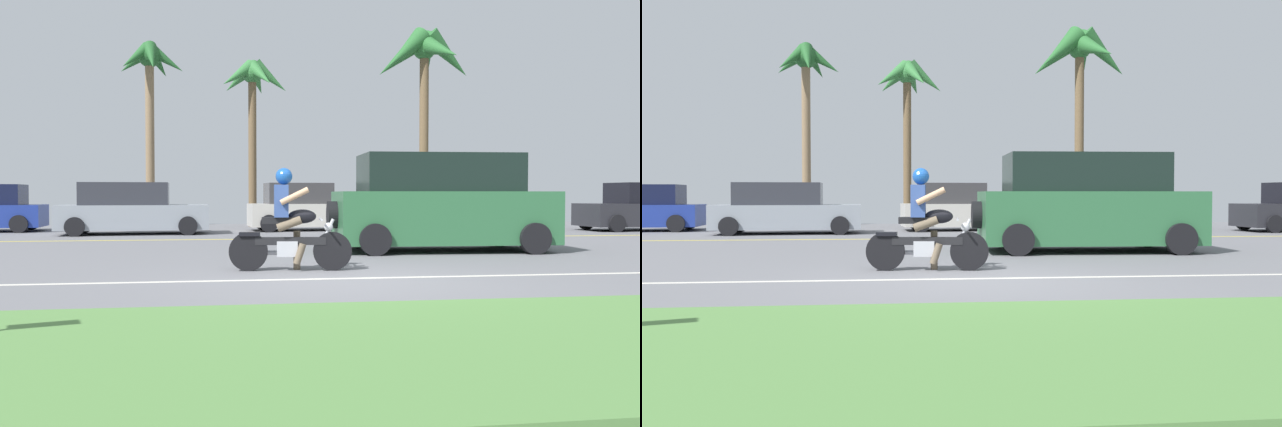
# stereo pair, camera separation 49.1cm
# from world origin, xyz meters

# --- Properties ---
(ground) EXTENTS (56.00, 30.00, 0.04)m
(ground) POSITION_xyz_m (0.00, 3.00, -0.02)
(ground) COLOR slate
(grass_median) EXTENTS (56.00, 3.80, 0.06)m
(grass_median) POSITION_xyz_m (0.00, -4.10, 0.03)
(grass_median) COLOR #548442
(grass_median) RESTS_ON ground
(lane_line_near) EXTENTS (50.40, 0.12, 0.01)m
(lane_line_near) POSITION_xyz_m (0.00, 0.18, 0.00)
(lane_line_near) COLOR silver
(lane_line_near) RESTS_ON ground
(lane_line_far) EXTENTS (50.40, 0.12, 0.01)m
(lane_line_far) POSITION_xyz_m (0.00, 8.69, 0.00)
(lane_line_far) COLOR yellow
(lane_line_far) RESTS_ON ground
(motorcyclist) EXTENTS (1.95, 0.64, 1.64)m
(motorcyclist) POSITION_xyz_m (-0.66, 1.29, 0.69)
(motorcyclist) COLOR black
(motorcyclist) RESTS_ON ground
(suv_nearby) EXTENTS (4.81, 2.41, 2.07)m
(suv_nearby) POSITION_xyz_m (2.92, 4.48, 1.00)
(suv_nearby) COLOR #2D663D
(suv_nearby) RESTS_ON ground
(parked_car_1) EXTENTS (4.52, 2.18, 1.57)m
(parked_car_1) POSITION_xyz_m (-4.45, 11.50, 0.73)
(parked_car_1) COLOR #8C939E
(parked_car_1) RESTS_ON ground
(parked_car_2) EXTENTS (3.82, 2.08, 1.58)m
(parked_car_2) POSITION_xyz_m (0.95, 12.74, 0.74)
(parked_car_2) COLOR beige
(parked_car_2) RESTS_ON ground
(parked_car_3) EXTENTS (4.25, 2.13, 1.45)m
(parked_car_3) POSITION_xyz_m (6.18, 12.96, 0.68)
(parked_car_3) COLOR #2D663D
(parked_car_3) RESTS_ON ground
(palm_tree_0) EXTENTS (2.78, 2.90, 6.24)m
(palm_tree_0) POSITION_xyz_m (-0.58, 15.58, 5.15)
(palm_tree_0) COLOR brown
(palm_tree_0) RESTS_ON ground
(palm_tree_1) EXTENTS (2.73, 2.71, 6.89)m
(palm_tree_1) POSITION_xyz_m (-4.39, 16.23, 5.60)
(palm_tree_1) COLOR #846B4C
(palm_tree_1) RESTS_ON ground
(palm_tree_2) EXTENTS (3.96, 4.06, 7.43)m
(palm_tree_2) POSITION_xyz_m (5.75, 14.73, 6.13)
(palm_tree_2) COLOR brown
(palm_tree_2) RESTS_ON ground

